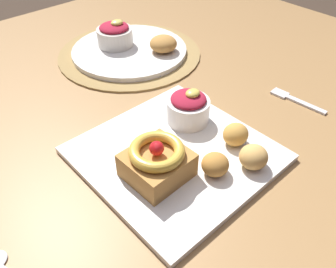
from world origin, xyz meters
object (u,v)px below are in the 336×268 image
fritter_front (215,164)px  back_plate (130,50)px  fritter_middle (254,157)px  back_pastry (163,44)px  berry_ramekin (188,108)px  fritter_back (236,134)px  fork (294,99)px  back_ramekin (115,35)px  cake_slice (157,161)px  front_plate (176,154)px

fritter_front → back_plate: fritter_front is taller
fritter_middle → back_pastry: bearing=68.4°
berry_ramekin → fritter_back: size_ratio=1.75×
fork → back_ramekin: bearing=14.4°
cake_slice → back_ramekin: back_ramekin is taller
fritter_front → back_plate: bearing=69.8°
fritter_front → fritter_middle: size_ratio=0.94×
berry_ramekin → back_pastry: bearing=57.9°
fritter_middle → fritter_back: same height
fritter_back → back_plate: (0.08, 0.42, -0.02)m
cake_slice → back_ramekin: size_ratio=1.08×
berry_ramekin → cake_slice: bearing=-153.5°
front_plate → back_pastry: size_ratio=4.41×
back_pastry → fork: back_pastry is taller
fritter_middle → back_pastry: back_pastry is taller
berry_ramekin → back_pastry: size_ratio=1.20×
fritter_middle → back_pastry: 0.43m
cake_slice → fork: (0.37, -0.03, -0.04)m
back_plate → back_pastry: 0.09m
cake_slice → fritter_front: size_ratio=2.17×
back_pastry → fork: (0.08, -0.34, -0.03)m
front_plate → back_ramekin: (0.16, 0.40, 0.04)m
cake_slice → fritter_front: (0.07, -0.06, -0.01)m
front_plate → fritter_middle: 0.14m
cake_slice → fritter_front: cake_slice is taller
back_ramekin → back_pastry: bearing=-57.2°
fritter_front → fritter_middle: 0.07m
back_ramekin → fork: back_ramekin is taller
back_ramekin → berry_ramekin: bearing=-103.0°
front_plate → back_plate: back_plate is taller
back_ramekin → fork: bearing=-71.6°
fritter_middle → back_pastry: (0.16, 0.40, 0.00)m
berry_ramekin → back_plate: bearing=72.9°
back_ramekin → cake_slice: bearing=-117.7°
cake_slice → back_ramekin: bearing=62.3°
fritter_back → back_pastry: (0.14, 0.35, 0.00)m
cake_slice → back_plate: 0.45m
fritter_front → fritter_back: fritter_back is taller
cake_slice → berry_ramekin: (0.14, 0.07, -0.00)m
cake_slice → fork: size_ratio=0.79×
berry_ramekin → back_ramekin: 0.36m
front_plate → fork: (0.31, -0.05, -0.00)m
berry_ramekin → fork: (0.23, -0.10, -0.04)m
front_plate → fritter_back: (0.09, -0.06, 0.03)m
fritter_front → back_pastry: size_ratio=0.66×
fork → back_pastry: bearing=9.1°
fritter_back → back_plate: fritter_back is taller
berry_ramekin → fritter_front: bearing=-117.3°
front_plate → fork: front_plate is taller
fritter_middle → back_ramekin: (0.09, 0.51, 0.01)m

